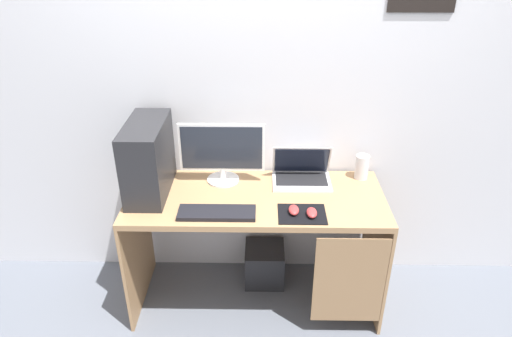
{
  "coord_description": "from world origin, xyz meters",
  "views": [
    {
      "loc": [
        0.04,
        -2.27,
        2.17
      ],
      "look_at": [
        0.0,
        0.0,
        0.95
      ],
      "focal_mm": 32.34,
      "sensor_mm": 36.0,
      "label": 1
    }
  ],
  "objects_px": {
    "mouse_left": "(294,210)",
    "mouse_right": "(312,213)",
    "monitor": "(222,152)",
    "laptop": "(301,174)",
    "subwoofer": "(265,264)",
    "pc_tower": "(148,158)",
    "speaker": "(362,167)",
    "keyboard": "(217,213)"
  },
  "relations": [
    {
      "from": "laptop",
      "to": "keyboard",
      "type": "bearing_deg",
      "value": -141.47
    },
    {
      "from": "mouse_right",
      "to": "laptop",
      "type": "bearing_deg",
      "value": 94.16
    },
    {
      "from": "mouse_right",
      "to": "monitor",
      "type": "bearing_deg",
      "value": 143.58
    },
    {
      "from": "mouse_left",
      "to": "keyboard",
      "type": "bearing_deg",
      "value": -177.25
    },
    {
      "from": "mouse_left",
      "to": "mouse_right",
      "type": "xyz_separation_m",
      "value": [
        0.09,
        -0.03,
        0.0
      ]
    },
    {
      "from": "speaker",
      "to": "keyboard",
      "type": "distance_m",
      "value": 0.95
    },
    {
      "from": "pc_tower",
      "to": "speaker",
      "type": "xyz_separation_m",
      "value": [
        1.26,
        0.17,
        -0.14
      ]
    },
    {
      "from": "subwoofer",
      "to": "laptop",
      "type": "bearing_deg",
      "value": 4.52
    },
    {
      "from": "pc_tower",
      "to": "keyboard",
      "type": "bearing_deg",
      "value": -31.36
    },
    {
      "from": "monitor",
      "to": "speaker",
      "type": "height_order",
      "value": "monitor"
    },
    {
      "from": "pc_tower",
      "to": "monitor",
      "type": "bearing_deg",
      "value": 16.51
    },
    {
      "from": "monitor",
      "to": "laptop",
      "type": "relative_size",
      "value": 1.44
    },
    {
      "from": "speaker",
      "to": "mouse_left",
      "type": "height_order",
      "value": "speaker"
    },
    {
      "from": "laptop",
      "to": "mouse_left",
      "type": "xyz_separation_m",
      "value": [
        -0.07,
        -0.36,
        -0.02
      ]
    },
    {
      "from": "pc_tower",
      "to": "subwoofer",
      "type": "distance_m",
      "value": 1.09
    },
    {
      "from": "speaker",
      "to": "subwoofer",
      "type": "height_order",
      "value": "speaker"
    },
    {
      "from": "mouse_left",
      "to": "mouse_right",
      "type": "distance_m",
      "value": 0.1
    },
    {
      "from": "pc_tower",
      "to": "keyboard",
      "type": "height_order",
      "value": "pc_tower"
    },
    {
      "from": "pc_tower",
      "to": "speaker",
      "type": "distance_m",
      "value": 1.28
    },
    {
      "from": "monitor",
      "to": "laptop",
      "type": "distance_m",
      "value": 0.5
    },
    {
      "from": "subwoofer",
      "to": "keyboard",
      "type": "bearing_deg",
      "value": -125.73
    },
    {
      "from": "pc_tower",
      "to": "keyboard",
      "type": "relative_size",
      "value": 1.14
    },
    {
      "from": "monitor",
      "to": "mouse_right",
      "type": "xyz_separation_m",
      "value": [
        0.51,
        -0.37,
        -0.17
      ]
    },
    {
      "from": "monitor",
      "to": "mouse_right",
      "type": "height_order",
      "value": "monitor"
    },
    {
      "from": "monitor",
      "to": "subwoofer",
      "type": "xyz_separation_m",
      "value": [
        0.26,
        -0.0,
        -0.84
      ]
    },
    {
      "from": "mouse_right",
      "to": "mouse_left",
      "type": "bearing_deg",
      "value": 165.26
    },
    {
      "from": "monitor",
      "to": "subwoofer",
      "type": "height_order",
      "value": "monitor"
    },
    {
      "from": "speaker",
      "to": "keyboard",
      "type": "height_order",
      "value": "speaker"
    },
    {
      "from": "pc_tower",
      "to": "subwoofer",
      "type": "xyz_separation_m",
      "value": [
        0.67,
        0.12,
        -0.86
      ]
    },
    {
      "from": "monitor",
      "to": "speaker",
      "type": "xyz_separation_m",
      "value": [
        0.85,
        0.05,
        -0.12
      ]
    },
    {
      "from": "keyboard",
      "to": "mouse_left",
      "type": "distance_m",
      "value": 0.42
    },
    {
      "from": "mouse_right",
      "to": "subwoofer",
      "type": "distance_m",
      "value": 0.8
    },
    {
      "from": "keyboard",
      "to": "mouse_left",
      "type": "bearing_deg",
      "value": 2.75
    },
    {
      "from": "mouse_right",
      "to": "subwoofer",
      "type": "relative_size",
      "value": 0.37
    },
    {
      "from": "keyboard",
      "to": "laptop",
      "type": "bearing_deg",
      "value": 38.53
    },
    {
      "from": "mouse_right",
      "to": "keyboard",
      "type": "bearing_deg",
      "value": 179.44
    },
    {
      "from": "monitor",
      "to": "keyboard",
      "type": "distance_m",
      "value": 0.41
    },
    {
      "from": "mouse_left",
      "to": "subwoofer",
      "type": "bearing_deg",
      "value": 113.65
    },
    {
      "from": "keyboard",
      "to": "mouse_right",
      "type": "relative_size",
      "value": 4.38
    },
    {
      "from": "laptop",
      "to": "mouse_left",
      "type": "relative_size",
      "value": 3.66
    },
    {
      "from": "pc_tower",
      "to": "monitor",
      "type": "distance_m",
      "value": 0.43
    },
    {
      "from": "subwoofer",
      "to": "mouse_left",
      "type": "bearing_deg",
      "value": -66.35
    }
  ]
}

